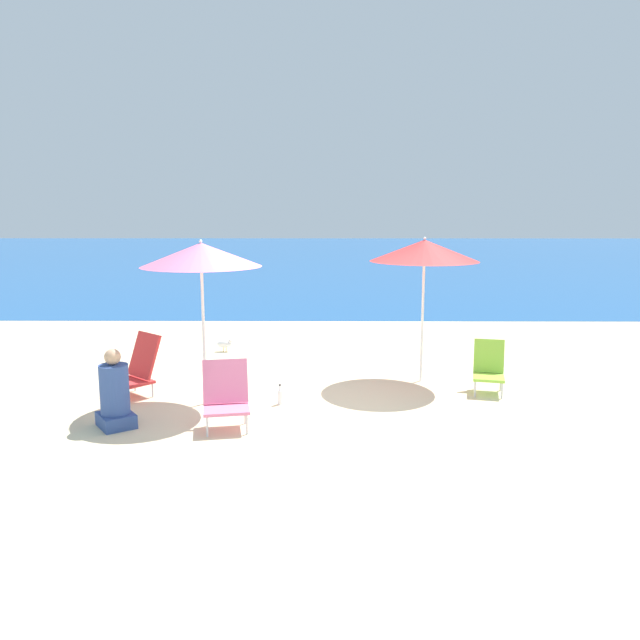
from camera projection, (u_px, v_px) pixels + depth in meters
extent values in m
plane|color=beige|center=(319.00, 415.00, 7.60)|extent=(60.00, 60.00, 0.00)
cube|color=#1E5699|center=(324.00, 255.00, 33.62)|extent=(60.00, 40.00, 0.01)
cylinder|color=white|center=(422.00, 322.00, 8.95)|extent=(0.04, 0.04, 1.75)
cone|color=red|center=(424.00, 250.00, 8.77)|extent=(1.54, 1.54, 0.30)
sphere|color=white|center=(425.00, 238.00, 8.74)|extent=(0.04, 0.04, 0.04)
cylinder|color=white|center=(204.00, 336.00, 7.88)|extent=(0.04, 0.04, 1.77)
cone|color=pink|center=(201.00, 255.00, 7.70)|extent=(1.50, 1.50, 0.29)
sphere|color=white|center=(201.00, 241.00, 7.67)|extent=(0.04, 0.04, 0.04)
cylinder|color=silver|center=(475.00, 389.00, 8.31)|extent=(0.02, 0.02, 0.22)
cylinder|color=silver|center=(502.00, 391.00, 8.23)|extent=(0.02, 0.02, 0.22)
cylinder|color=silver|center=(475.00, 381.00, 8.68)|extent=(0.02, 0.02, 0.22)
cylinder|color=silver|center=(501.00, 383.00, 8.60)|extent=(0.02, 0.02, 0.22)
cube|color=#8ECC3D|center=(489.00, 377.00, 8.43)|extent=(0.50, 0.53, 0.04)
cube|color=#8ECC3D|center=(489.00, 356.00, 8.60)|extent=(0.43, 0.23, 0.45)
cylinder|color=silver|center=(111.00, 390.00, 8.32)|extent=(0.02, 0.02, 0.19)
cylinder|color=silver|center=(128.00, 396.00, 8.03)|extent=(0.02, 0.02, 0.19)
cylinder|color=silver|center=(135.00, 384.00, 8.59)|extent=(0.02, 0.02, 0.19)
cylinder|color=silver|center=(153.00, 390.00, 8.30)|extent=(0.02, 0.02, 0.19)
cube|color=red|center=(131.00, 382.00, 8.29)|extent=(0.67, 0.66, 0.04)
cube|color=red|center=(144.00, 355.00, 8.39)|extent=(0.54, 0.52, 0.59)
cylinder|color=silver|center=(207.00, 427.00, 6.85)|extent=(0.02, 0.02, 0.23)
cylinder|color=silver|center=(247.00, 425.00, 6.92)|extent=(0.02, 0.02, 0.23)
cylinder|color=silver|center=(207.00, 416.00, 7.19)|extent=(0.02, 0.02, 0.23)
cylinder|color=silver|center=(245.00, 414.00, 7.27)|extent=(0.02, 0.02, 0.23)
cube|color=pink|center=(226.00, 409.00, 7.03)|extent=(0.58, 0.50, 0.04)
cube|color=pink|center=(225.00, 381.00, 7.19)|extent=(0.54, 0.29, 0.49)
cube|color=#334C8C|center=(116.00, 420.00, 7.17)|extent=(0.54, 0.56, 0.16)
cylinder|color=#334C8C|center=(114.00, 389.00, 7.11)|extent=(0.33, 0.33, 0.58)
sphere|color=tan|center=(112.00, 357.00, 7.04)|extent=(0.18, 0.18, 0.18)
cylinder|color=silver|center=(280.00, 397.00, 7.99)|extent=(0.06, 0.06, 0.19)
cylinder|color=silver|center=(280.00, 388.00, 7.97)|extent=(0.03, 0.03, 0.06)
cylinder|color=black|center=(280.00, 385.00, 7.96)|extent=(0.03, 0.03, 0.02)
cylinder|color=gold|center=(223.00, 349.00, 10.98)|extent=(0.01, 0.01, 0.07)
cylinder|color=gold|center=(226.00, 349.00, 10.98)|extent=(0.01, 0.01, 0.07)
ellipsoid|color=white|center=(225.00, 344.00, 10.96)|extent=(0.26, 0.11, 0.13)
sphere|color=white|center=(230.00, 341.00, 10.95)|extent=(0.07, 0.07, 0.07)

